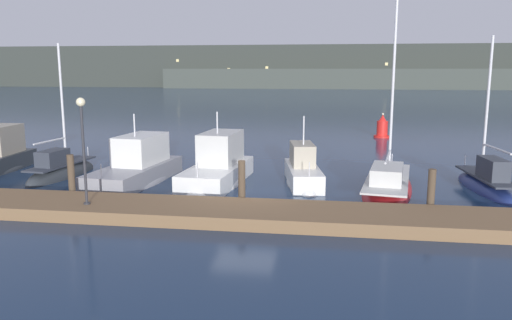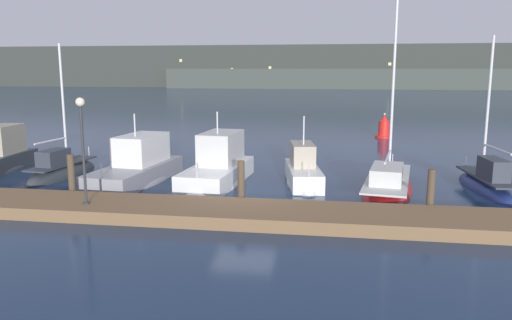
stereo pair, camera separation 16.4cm
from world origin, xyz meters
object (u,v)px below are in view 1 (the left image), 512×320
(dock_lamppost, at_px, (83,134))
(motorboat_berth_4, at_px, (218,174))
(motorboat_berth_3, at_px, (136,173))
(channel_buoy, at_px, (382,128))
(sailboat_berth_2, at_px, (61,174))
(sailboat_berth_6, at_px, (387,188))
(sailboat_berth_7, at_px, (486,186))
(motorboat_berth_5, at_px, (303,177))

(dock_lamppost, bearing_deg, motorboat_berth_4, 59.68)
(motorboat_berth_3, relative_size, channel_buoy, 3.65)
(motorboat_berth_3, height_order, dock_lamppost, dock_lamppost)
(channel_buoy, bearing_deg, sailboat_berth_2, -134.89)
(sailboat_berth_2, distance_m, sailboat_berth_6, 15.97)
(motorboat_berth_3, distance_m, sailboat_berth_6, 11.75)
(sailboat_berth_7, bearing_deg, dock_lamppost, -157.88)
(sailboat_berth_6, bearing_deg, sailboat_berth_7, 10.14)
(motorboat_berth_4, bearing_deg, motorboat_berth_3, -174.76)
(motorboat_berth_5, bearing_deg, sailboat_berth_7, -0.42)
(dock_lamppost, bearing_deg, channel_buoy, 61.59)
(motorboat_berth_3, height_order, sailboat_berth_6, sailboat_berth_6)
(motorboat_berth_3, distance_m, motorboat_berth_5, 7.98)
(motorboat_berth_3, xyz_separation_m, dock_lamppost, (0.38, -5.70, 2.65))
(motorboat_berth_3, relative_size, motorboat_berth_5, 1.36)
(sailboat_berth_6, bearing_deg, motorboat_berth_4, 176.74)
(motorboat_berth_4, bearing_deg, motorboat_berth_5, 5.62)
(sailboat_berth_7, bearing_deg, motorboat_berth_3, -177.53)
(motorboat_berth_3, xyz_separation_m, motorboat_berth_5, (7.94, 0.76, -0.10))
(sailboat_berth_6, height_order, sailboat_berth_7, sailboat_berth_6)
(motorboat_berth_5, bearing_deg, channel_buoy, 73.00)
(motorboat_berth_5, bearing_deg, sailboat_berth_6, -12.48)
(motorboat_berth_4, height_order, dock_lamppost, dock_lamppost)
(sailboat_berth_2, bearing_deg, channel_buoy, 45.11)
(sailboat_berth_2, xyz_separation_m, dock_lamppost, (4.59, -6.26, 2.93))
(motorboat_berth_3, height_order, motorboat_berth_5, motorboat_berth_3)
(motorboat_berth_5, relative_size, sailboat_berth_7, 0.71)
(dock_lamppost, bearing_deg, sailboat_berth_6, 26.29)
(motorboat_berth_4, bearing_deg, sailboat_berth_7, 1.58)
(sailboat_berth_6, xyz_separation_m, channel_buoy, (1.49, 18.16, 0.57))
(motorboat_berth_4, xyz_separation_m, sailboat_berth_7, (12.19, 0.34, -0.21))
(sailboat_berth_2, xyz_separation_m, motorboat_berth_4, (8.14, -0.20, 0.27))
(motorboat_berth_3, height_order, channel_buoy, motorboat_berth_3)
(sailboat_berth_6, bearing_deg, dock_lamppost, -153.71)
(motorboat_berth_5, xyz_separation_m, dock_lamppost, (-7.57, -6.46, 2.76))
(motorboat_berth_4, xyz_separation_m, channel_buoy, (9.32, 17.72, 0.31))
(motorboat_berth_5, xyz_separation_m, sailboat_berth_6, (3.80, -0.84, -0.16))
(sailboat_berth_2, bearing_deg, motorboat_berth_3, -7.52)
(motorboat_berth_3, height_order, motorboat_berth_4, motorboat_berth_4)
(sailboat_berth_7, relative_size, channel_buoy, 3.79)
(dock_lamppost, bearing_deg, motorboat_berth_3, 93.79)
(motorboat_berth_4, bearing_deg, dock_lamppost, -120.32)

